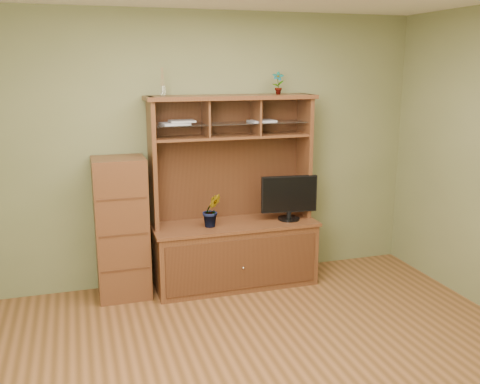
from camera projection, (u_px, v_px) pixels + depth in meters
name	position (u px, v px, depth m)	size (l,w,h in m)	color
room	(276.00, 194.00, 3.51)	(4.54, 4.04, 2.74)	#593719
media_hutch	(234.00, 234.00, 5.38)	(1.66, 0.61, 1.90)	#4E2916
monitor	(289.00, 197.00, 5.38)	(0.57, 0.22, 0.45)	black
orchid_plant	(212.00, 210.00, 5.16)	(0.18, 0.15, 0.33)	#2A5B1F
top_plant	(278.00, 83.00, 5.25)	(0.12, 0.08, 0.22)	#406B25
reed_diffuser	(163.00, 85.00, 4.92)	(0.05, 0.05, 0.26)	silver
magazines	(206.00, 122.00, 5.12)	(1.15, 0.23, 0.04)	#A0A0A5
side_cabinet	(122.00, 228.00, 5.05)	(0.48, 0.44, 1.35)	#4E2916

